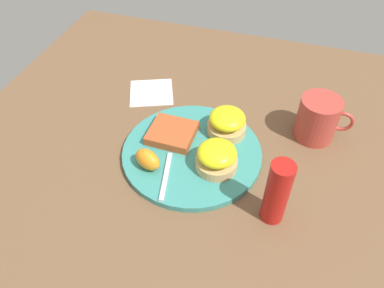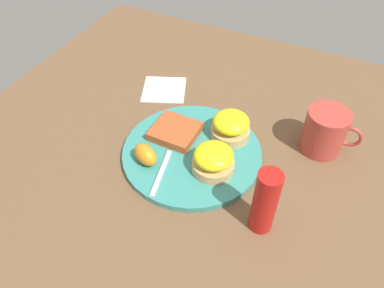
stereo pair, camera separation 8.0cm
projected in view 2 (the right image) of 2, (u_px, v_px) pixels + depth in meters
name	position (u px, v px, depth m)	size (l,w,h in m)	color
ground_plane	(192.00, 155.00, 0.83)	(1.10, 1.10, 0.00)	brown
plate	(192.00, 153.00, 0.82)	(0.30, 0.30, 0.01)	teal
sandwich_benedict_left	(213.00, 160.00, 0.76)	(0.09, 0.09, 0.06)	tan
sandwich_benedict_right	(231.00, 126.00, 0.83)	(0.09, 0.09, 0.06)	tan
hashbrown_patty	(175.00, 131.00, 0.84)	(0.10, 0.09, 0.02)	#AC4E26
orange_wedge	(145.00, 155.00, 0.78)	(0.06, 0.04, 0.04)	orange
fork	(171.00, 148.00, 0.82)	(0.06, 0.23, 0.00)	silver
cup	(325.00, 131.00, 0.80)	(0.12, 0.09, 0.10)	#B23D33
napkin	(164.00, 89.00, 0.99)	(0.11, 0.11, 0.00)	white
condiment_bottle	(265.00, 202.00, 0.65)	(0.04, 0.04, 0.14)	#B21914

